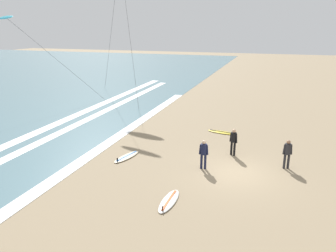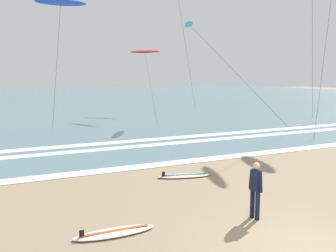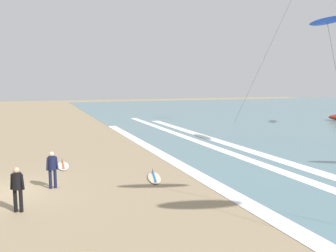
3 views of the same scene
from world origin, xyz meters
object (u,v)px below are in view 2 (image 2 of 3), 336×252
at_px(kite_blue_mid_center, 61,3).
at_px(kite_cyan_high_left, 189,25).
at_px(surfboard_foreground_flat, 184,176).
at_px(surfer_left_near, 256,185).
at_px(kite_red_far_right, 145,52).
at_px(surfboard_right_spare, 115,232).

bearing_deg(kite_blue_mid_center, kite_cyan_high_left, 13.77).
height_order(surfboard_foreground_flat, kite_cyan_high_left, kite_cyan_high_left).
relative_size(surfer_left_near, kite_red_far_right, 0.15).
height_order(kite_blue_mid_center, kite_red_far_right, kite_blue_mid_center).
xyz_separation_m(surfer_left_near, surfboard_foreground_flat, (0.14, 4.54, -0.91)).
bearing_deg(kite_red_far_right, kite_blue_mid_center, -132.39).
xyz_separation_m(kite_cyan_high_left, kite_blue_mid_center, (-10.72, -2.63, 0.46)).
distance_m(surfer_left_near, kite_cyan_high_left, 22.62).
bearing_deg(surfboard_foreground_flat, surfboard_right_spare, -135.70).
bearing_deg(kite_blue_mid_center, surfboard_right_spare, -95.49).
distance_m(surfer_left_near, surfboard_foreground_flat, 4.63).
height_order(surfer_left_near, surfboard_right_spare, surfer_left_near).
bearing_deg(kite_blue_mid_center, surfer_left_near, -82.50).
bearing_deg(surfboard_right_spare, kite_cyan_high_left, 57.21).
bearing_deg(surfboard_foreground_flat, kite_red_far_right, 72.03).
distance_m(surfboard_right_spare, kite_blue_mid_center, 18.56).
distance_m(surfer_left_near, kite_blue_mid_center, 18.84).
bearing_deg(kite_red_far_right, surfboard_right_spare, -112.94).
xyz_separation_m(surfer_left_near, kite_cyan_high_left, (8.47, 19.76, 7.02)).
distance_m(surfboard_foreground_flat, kite_cyan_high_left, 19.08).
distance_m(surfboard_right_spare, kite_cyan_high_left, 24.07).
distance_m(kite_cyan_high_left, kite_blue_mid_center, 11.05).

